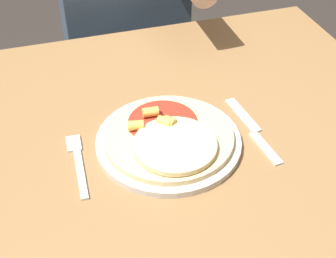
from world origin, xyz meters
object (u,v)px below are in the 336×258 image
Objects in this scene: dining_table at (167,177)px; knife at (253,131)px; plate at (168,142)px; person_diner at (124,4)px; fork at (78,161)px; pizza at (168,137)px.

dining_table is 5.00× the size of knife.
person_diner is (0.07, 0.70, -0.03)m from plate.
knife reaches higher than dining_table.
fork is 0.79× the size of knife.
plate is at bearing -0.94° from fork.
person_diner reaches higher than dining_table.
knife is at bearing -2.79° from fork.
fork is 0.36m from knife.
knife is at bearing -8.73° from dining_table.
person_diner is at bearing 84.23° from plate.
knife is (0.18, -0.01, -0.02)m from pizza.
dining_table is 0.91× the size of person_diner.
plate is 1.65× the size of fork.
pizza is 0.18m from fork.
person_diner is (0.07, 0.70, -0.05)m from pizza.
pizza reaches higher than plate.
dining_table is 0.13m from pizza.
fork is at bearing 179.06° from plate.
plate is 0.18m from fork.
pizza is 1.17× the size of knife.
person_diner is at bearing 70.16° from fork.
person_diner is (-0.11, 0.71, -0.03)m from knife.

